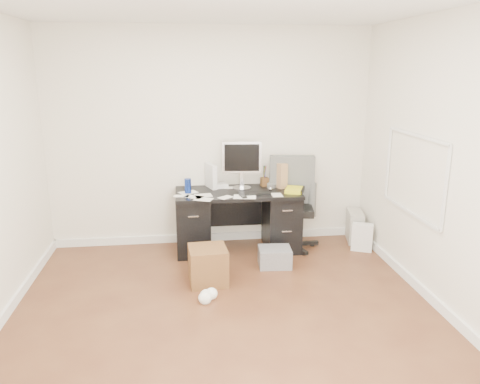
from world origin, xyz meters
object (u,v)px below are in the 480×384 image
Objects in this scene: desk at (238,219)px; keyboard at (254,193)px; office_chair at (292,204)px; wicker_basket at (208,265)px; lcd_monitor at (242,165)px; pc_tower at (355,226)px.

desk is 0.43m from keyboard.
wicker_basket is (-1.10, -0.87, -0.37)m from office_chair.
office_chair is (0.61, -0.12, -0.48)m from lcd_monitor.
keyboard is 0.33× the size of office_chair.
keyboard is 0.94× the size of pc_tower.
office_chair is at bearing -2.01° from desk.
lcd_monitor reaches higher than keyboard.
keyboard is 0.55m from office_chair.
desk reaches higher than pc_tower.
office_chair is at bearing -159.76° from pc_tower.
desk is 2.49× the size of lcd_monitor.
keyboard reaches higher than desk.
lcd_monitor is at bearing 177.86° from office_chair.
keyboard is at bearing 50.79° from wicker_basket.
pc_tower is (1.37, 0.25, -0.56)m from keyboard.
desk is 1.01m from wicker_basket.
lcd_monitor is 0.79m from office_chair.
office_chair is at bearing 38.34° from wicker_basket.
office_chair is at bearing 9.74° from keyboard.
wicker_basket is at bearing -115.38° from desk.
wicker_basket is (-1.97, -0.99, -0.01)m from pc_tower.
office_chair is 2.82× the size of pc_tower.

